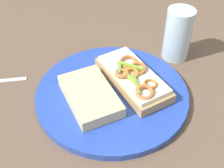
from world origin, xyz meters
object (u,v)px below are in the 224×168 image
at_px(plate, 112,94).
at_px(sandwich, 133,77).
at_px(bread_slice_side, 90,96).
at_px(drinking_glass, 178,34).

xyz_separation_m(plate, sandwich, (0.05, -0.01, 0.02)).
xyz_separation_m(sandwich, bread_slice_side, (-0.10, 0.02, -0.00)).
bearing_deg(sandwich, bread_slice_side, -90.71).
bearing_deg(drinking_glass, plate, -176.80).
relative_size(bread_slice_side, drinking_glass, 1.15).
bearing_deg(drinking_glass, sandwich, -172.55).
height_order(bread_slice_side, drinking_glass, drinking_glass).
height_order(sandwich, bread_slice_side, sandwich).
xyz_separation_m(bread_slice_side, drinking_glass, (0.25, 0.00, 0.03)).
bearing_deg(plate, sandwich, -10.62).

